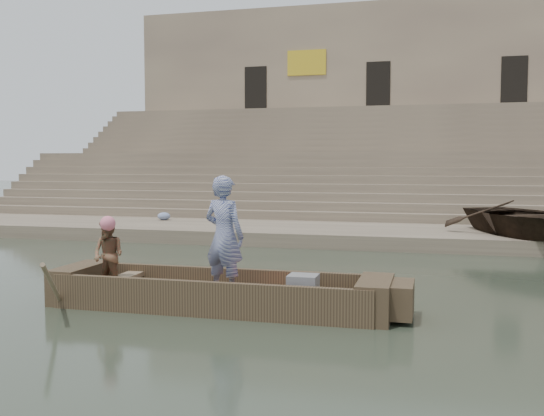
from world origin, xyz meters
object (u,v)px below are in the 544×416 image
at_px(main_rowboat, 218,302).
at_px(rowing_man, 108,255).
at_px(television, 302,287).
at_px(standing_man, 224,236).
at_px(beached_rowboat, 530,218).

xyz_separation_m(main_rowboat, rowing_man, (-1.94, -0.08, 0.71)).
distance_m(main_rowboat, rowing_man, 2.06).
height_order(rowing_man, television, rowing_man).
distance_m(standing_man, beached_rowboat, 10.27).
height_order(main_rowboat, television, television).
relative_size(television, beached_rowboat, 0.10).
distance_m(main_rowboat, beached_rowboat, 10.34).
relative_size(main_rowboat, standing_man, 2.55).
xyz_separation_m(television, beached_rowboat, (4.52, 8.43, 0.47)).
bearing_deg(beached_rowboat, television, -145.37).
bearing_deg(standing_man, rowing_man, 17.53).
height_order(main_rowboat, standing_man, standing_man).
height_order(standing_man, television, standing_man).
height_order(rowing_man, beached_rowboat, rowing_man).
relative_size(main_rowboat, beached_rowboat, 1.05).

